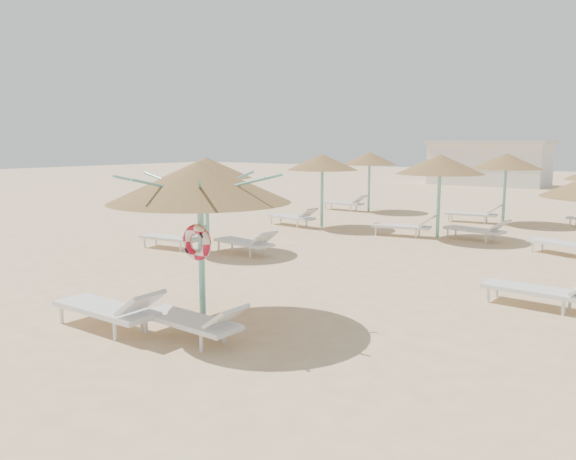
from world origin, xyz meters
The scene contains 6 objects.
ground centered at (0.00, 0.00, 0.00)m, with size 120.00×120.00×0.00m, color #DBBB85.
main_palapa centered at (-0.19, -0.33, 2.41)m, with size 3.10×3.10×2.78m.
lounger_main_a centered at (-1.05, -1.60, 0.38)m, with size 2.20×0.69×0.80m.
lounger_main_b centered at (0.45, -1.15, 0.34)m, with size 1.99×0.65×0.72m.
palapa_field centered at (0.16, 10.87, 2.30)m, with size 14.55×14.39×2.71m.
service_hut centered at (-6.00, 35.00, 1.64)m, with size 8.40×4.40×3.25m.
Camera 1 is at (6.60, -7.07, 3.08)m, focal length 35.00 mm.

